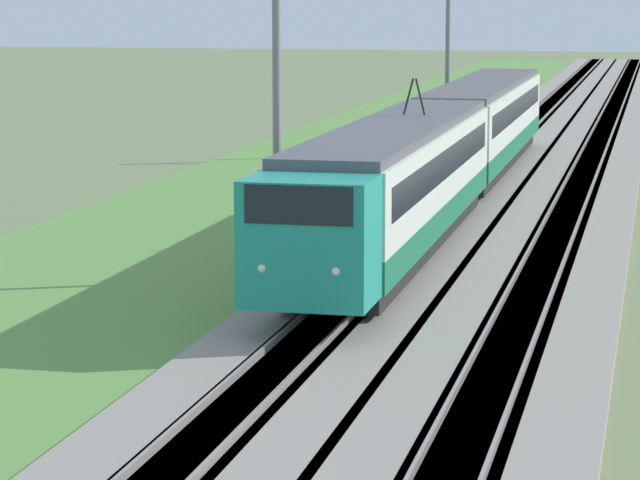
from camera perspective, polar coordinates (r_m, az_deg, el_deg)
The scene contains 8 objects.
ballast_main at distance 52.84m, azimuth 4.84°, elevation 1.25°, with size 240.00×4.40×0.30m.
ballast_adjacent at distance 52.44m, azimuth 9.37°, elevation 1.10°, with size 240.00×4.40×0.30m.
track_main at distance 52.84m, azimuth 4.84°, elevation 1.26°, with size 240.00×1.57×0.45m.
track_adjacent at distance 52.44m, azimuth 9.37°, elevation 1.11°, with size 240.00×1.57×0.45m.
grass_verge at distance 53.98m, azimuth -1.44°, elevation 1.36°, with size 240.00×12.95×0.12m.
passenger_train at distance 52.32m, azimuth 4.83°, elevation 3.60°, with size 43.58×2.86×5.02m.
catenary_mast_mid at distance 38.94m, azimuth -1.56°, elevation 5.57°, with size 0.22×2.56×9.66m.
catenary_mast_far at distance 70.07m, azimuth 4.87°, elevation 7.02°, with size 0.22×2.56×9.28m.
Camera 1 is at (-1.84, -7.11, 7.48)m, focal length 85.00 mm.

